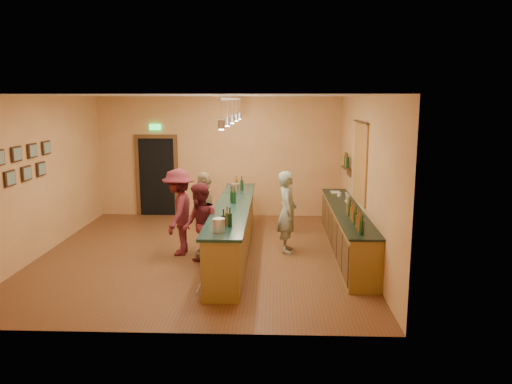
{
  "coord_description": "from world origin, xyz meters",
  "views": [
    {
      "loc": [
        1.47,
        -9.77,
        3.14
      ],
      "look_at": [
        1.11,
        0.2,
        1.27
      ],
      "focal_mm": 35.0,
      "sensor_mm": 36.0,
      "label": 1
    }
  ],
  "objects_px": {
    "bartender": "(287,212)",
    "customer_c": "(179,212)",
    "back_counter": "(347,230)",
    "bar_stool": "(288,209)",
    "customer_a": "(200,226)",
    "customer_b": "(205,214)",
    "tasting_bar": "(233,226)"
  },
  "relations": [
    {
      "from": "bartender",
      "to": "customer_a",
      "type": "distance_m",
      "value": 1.97
    },
    {
      "from": "bar_stool",
      "to": "tasting_bar",
      "type": "bearing_deg",
      "value": -122.85
    },
    {
      "from": "customer_b",
      "to": "bar_stool",
      "type": "distance_m",
      "value": 2.55
    },
    {
      "from": "tasting_bar",
      "to": "customer_a",
      "type": "relative_size",
      "value": 3.15
    },
    {
      "from": "bartender",
      "to": "customer_b",
      "type": "xyz_separation_m",
      "value": [
        -1.65,
        -0.35,
        0.01
      ]
    },
    {
      "from": "customer_b",
      "to": "customer_c",
      "type": "height_order",
      "value": "customer_c"
    },
    {
      "from": "bartender",
      "to": "customer_c",
      "type": "xyz_separation_m",
      "value": [
        -2.21,
        -0.24,
        0.03
      ]
    },
    {
      "from": "customer_a",
      "to": "customer_b",
      "type": "height_order",
      "value": "customer_b"
    },
    {
      "from": "tasting_bar",
      "to": "customer_b",
      "type": "height_order",
      "value": "customer_b"
    },
    {
      "from": "customer_b",
      "to": "tasting_bar",
      "type": "bearing_deg",
      "value": 96.98
    },
    {
      "from": "bartender",
      "to": "customer_b",
      "type": "distance_m",
      "value": 1.69
    },
    {
      "from": "bartender",
      "to": "customer_c",
      "type": "distance_m",
      "value": 2.22
    },
    {
      "from": "back_counter",
      "to": "customer_c",
      "type": "relative_size",
      "value": 2.58
    },
    {
      "from": "customer_b",
      "to": "bar_stool",
      "type": "xyz_separation_m",
      "value": [
        1.71,
        1.88,
        -0.29
      ]
    },
    {
      "from": "bartender",
      "to": "bar_stool",
      "type": "bearing_deg",
      "value": -2.68
    },
    {
      "from": "customer_a",
      "to": "bartender",
      "type": "bearing_deg",
      "value": 101.1
    },
    {
      "from": "back_counter",
      "to": "bar_stool",
      "type": "distance_m",
      "value": 1.99
    },
    {
      "from": "tasting_bar",
      "to": "back_counter",
      "type": "bearing_deg",
      "value": 4.46
    },
    {
      "from": "tasting_bar",
      "to": "customer_c",
      "type": "distance_m",
      "value": 1.14
    },
    {
      "from": "back_counter",
      "to": "bar_stool",
      "type": "relative_size",
      "value": 6.41
    },
    {
      "from": "tasting_bar",
      "to": "customer_b",
      "type": "distance_m",
      "value": 0.61
    },
    {
      "from": "customer_b",
      "to": "bar_stool",
      "type": "relative_size",
      "value": 2.42
    },
    {
      "from": "customer_c",
      "to": "bar_stool",
      "type": "bearing_deg",
      "value": 130.62
    },
    {
      "from": "bartender",
      "to": "customer_c",
      "type": "relative_size",
      "value": 0.96
    },
    {
      "from": "bartender",
      "to": "bar_stool",
      "type": "height_order",
      "value": "bartender"
    },
    {
      "from": "back_counter",
      "to": "tasting_bar",
      "type": "distance_m",
      "value": 2.33
    },
    {
      "from": "back_counter",
      "to": "bar_stool",
      "type": "height_order",
      "value": "back_counter"
    },
    {
      "from": "bar_stool",
      "to": "customer_a",
      "type": "bearing_deg",
      "value": -123.27
    },
    {
      "from": "customer_a",
      "to": "bar_stool",
      "type": "bearing_deg",
      "value": 124.76
    },
    {
      "from": "customer_a",
      "to": "customer_b",
      "type": "distance_m",
      "value": 0.73
    },
    {
      "from": "back_counter",
      "to": "customer_b",
      "type": "distance_m",
      "value": 2.91
    },
    {
      "from": "bartender",
      "to": "customer_a",
      "type": "xyz_separation_m",
      "value": [
        -1.65,
        -1.08,
        -0.04
      ]
    }
  ]
}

